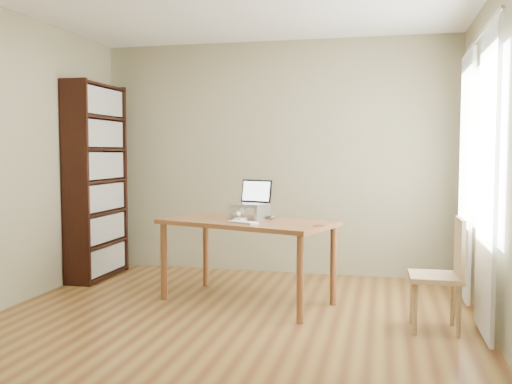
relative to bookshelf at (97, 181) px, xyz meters
name	(u,v)px	position (x,y,z in m)	size (l,w,h in m)	color
room	(223,160)	(1.86, -1.54, 0.25)	(4.04, 4.54, 2.64)	brown
bookshelf	(97,181)	(0.00, 0.00, 0.00)	(0.30, 0.90, 2.10)	black
curtains	(475,176)	(3.75, -0.75, 0.12)	(0.03, 1.90, 2.25)	white
desk	(247,230)	(1.83, -0.66, -0.39)	(1.70, 1.22, 0.75)	brown
laptop_stand	(249,210)	(1.83, -0.58, -0.22)	(0.32, 0.25, 0.13)	silver
laptop	(251,198)	(1.83, -0.52, -0.11)	(0.37, 0.36, 0.22)	silver
keyboard	(242,222)	(1.85, -0.88, -0.29)	(0.28, 0.20, 0.02)	silver
coaster	(318,226)	(2.51, -0.92, -0.30)	(0.09, 0.09, 0.01)	brown
cat	(253,212)	(1.87, -0.55, -0.24)	(0.24, 0.48, 0.14)	#3F3732
chair	(444,271)	(3.49, -1.14, -0.58)	(0.39, 0.39, 0.87)	tan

